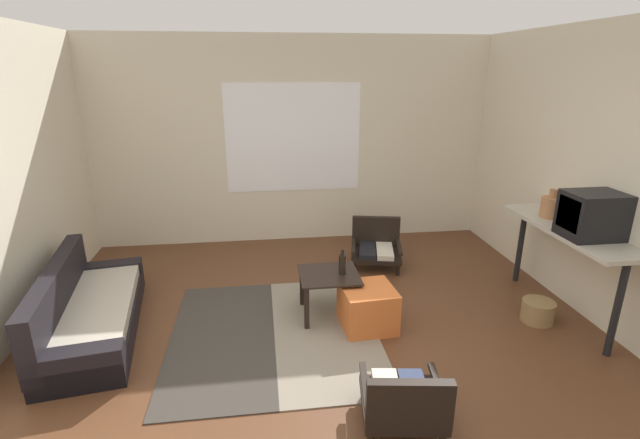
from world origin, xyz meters
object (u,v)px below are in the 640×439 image
object	(u,v)px
armchair_by_window	(376,245)
ottoman_orange	(368,308)
console_shelf	(568,237)
crt_television	(592,215)
glass_bottle	(342,264)
clay_vase	(551,207)
coffee_table	(329,283)
couch	(88,312)
armchair_striped_foreground	(404,401)
wicker_basket	(538,311)

from	to	relation	value
armchair_by_window	ottoman_orange	bearing A→B (deg)	-107.19
armchair_by_window	console_shelf	world-z (taller)	console_shelf
crt_television	glass_bottle	bearing A→B (deg)	167.07
clay_vase	console_shelf	bearing A→B (deg)	-90.00
ottoman_orange	console_shelf	xyz separation A→B (m)	(1.89, 0.01, 0.59)
ottoman_orange	glass_bottle	size ratio (longest dim) A/B	1.86
armchair_by_window	crt_television	xyz separation A→B (m)	(1.46, -1.62, 0.84)
armchair_by_window	clay_vase	bearing A→B (deg)	-35.88
ottoman_orange	crt_television	bearing A→B (deg)	-7.22
coffee_table	ottoman_orange	distance (m)	0.44
clay_vase	couch	bearing A→B (deg)	-178.89
armchair_by_window	console_shelf	bearing A→B (deg)	-43.03
coffee_table	console_shelf	size ratio (longest dim) A/B	0.36
console_shelf	crt_television	xyz separation A→B (m)	(-0.00, -0.25, 0.30)
armchair_by_window	armchair_striped_foreground	world-z (taller)	armchair_by_window
armchair_by_window	ottoman_orange	distance (m)	1.44
wicker_basket	armchair_by_window	bearing A→B (deg)	128.64
armchair_striped_foreground	coffee_table	bearing A→B (deg)	99.70
ottoman_orange	armchair_by_window	bearing A→B (deg)	72.81
coffee_table	armchair_striped_foreground	size ratio (longest dim) A/B	0.90
ottoman_orange	clay_vase	size ratio (longest dim) A/B	1.66
couch	ottoman_orange	bearing A→B (deg)	-5.35
console_shelf	armchair_by_window	bearing A→B (deg)	136.97
wicker_basket	coffee_table	bearing A→B (deg)	169.12
armchair_striped_foreground	ottoman_orange	bearing A→B (deg)	87.38
couch	glass_bottle	distance (m)	2.34
coffee_table	wicker_basket	world-z (taller)	coffee_table
glass_bottle	wicker_basket	world-z (taller)	glass_bottle
coffee_table	armchair_by_window	distance (m)	1.35
armchair_striped_foreground	console_shelf	distance (m)	2.40
clay_vase	armchair_striped_foreground	bearing A→B (deg)	-140.76
armchair_by_window	ottoman_orange	xyz separation A→B (m)	(-0.43, -1.38, -0.05)
coffee_table	ottoman_orange	bearing A→B (deg)	-38.87
glass_bottle	wicker_basket	size ratio (longest dim) A/B	0.85
couch	wicker_basket	distance (m)	4.15
coffee_table	glass_bottle	bearing A→B (deg)	-8.43
coffee_table	wicker_basket	bearing A→B (deg)	-10.88
glass_bottle	armchair_by_window	bearing A→B (deg)	61.27
armchair_striped_foreground	ottoman_orange	world-z (taller)	armchair_striped_foreground
coffee_table	crt_television	distance (m)	2.38
console_shelf	glass_bottle	size ratio (longest dim) A/B	6.13
glass_bottle	wicker_basket	xyz separation A→B (m)	(1.82, -0.36, -0.44)
coffee_table	crt_television	world-z (taller)	crt_television
ottoman_orange	wicker_basket	size ratio (longest dim) A/B	1.58
glass_bottle	console_shelf	bearing A→B (deg)	-6.19
coffee_table	armchair_by_window	size ratio (longest dim) A/B	0.81
crt_television	wicker_basket	size ratio (longest dim) A/B	1.57
crt_television	clay_vase	world-z (taller)	crt_television
coffee_table	clay_vase	world-z (taller)	clay_vase
clay_vase	wicker_basket	size ratio (longest dim) A/B	0.95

